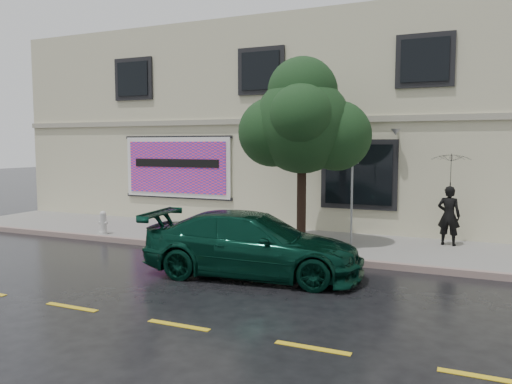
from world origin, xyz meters
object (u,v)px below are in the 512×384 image
at_px(car, 253,244).
at_px(street_tree, 302,126).
at_px(fire_hydrant, 103,223).
at_px(pedestrian, 449,216).

xyz_separation_m(car, street_tree, (0.14, 2.88, 2.65)).
bearing_deg(car, street_tree, -9.34).
distance_m(street_tree, fire_hydrant, 6.71).
xyz_separation_m(car, fire_hydrant, (-5.88, 2.07, -0.20)).
bearing_deg(pedestrian, street_tree, 31.66).
relative_size(pedestrian, fire_hydrant, 2.29).
relative_size(car, street_tree, 1.06).
relative_size(street_tree, fire_hydrant, 6.40).
bearing_deg(fire_hydrant, car, -44.12).
relative_size(pedestrian, street_tree, 0.36).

